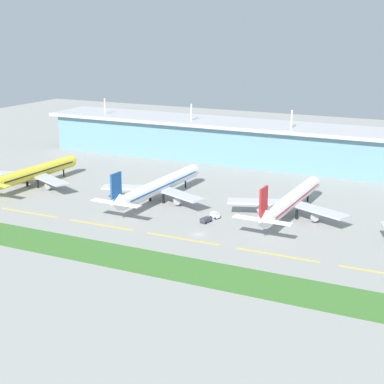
{
  "coord_description": "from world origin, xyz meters",
  "views": [
    {
      "loc": [
        84.12,
        -178.73,
        71.43
      ],
      "look_at": [
        -15.45,
        26.38,
        7.0
      ],
      "focal_mm": 55.42,
      "sensor_mm": 36.0,
      "label": 1
    }
  ],
  "objects_px": {
    "pushback_tug": "(206,220)",
    "airliner_near_middle": "(158,186)",
    "airliner_far_middle": "(290,201)",
    "baggage_cart": "(215,215)",
    "airliner_nearest": "(34,173)"
  },
  "relations": [
    {
      "from": "baggage_cart",
      "to": "pushback_tug",
      "type": "bearing_deg",
      "value": -99.39
    },
    {
      "from": "airliner_far_middle",
      "to": "baggage_cart",
      "type": "relative_size",
      "value": 16.95
    },
    {
      "from": "pushback_tug",
      "to": "baggage_cart",
      "type": "xyz_separation_m",
      "value": [
        1.01,
        6.1,
        0.16
      ]
    },
    {
      "from": "baggage_cart",
      "to": "airliner_near_middle",
      "type": "bearing_deg",
      "value": 160.75
    },
    {
      "from": "airliner_near_middle",
      "to": "baggage_cart",
      "type": "relative_size",
      "value": 17.49
    },
    {
      "from": "airliner_nearest",
      "to": "airliner_near_middle",
      "type": "xyz_separation_m",
      "value": [
        62.9,
        3.87,
        0.01
      ]
    },
    {
      "from": "airliner_far_middle",
      "to": "pushback_tug",
      "type": "bearing_deg",
      "value": -142.11
    },
    {
      "from": "pushback_tug",
      "to": "baggage_cart",
      "type": "distance_m",
      "value": 6.19
    },
    {
      "from": "pushback_tug",
      "to": "airliner_far_middle",
      "type": "bearing_deg",
      "value": 37.89
    },
    {
      "from": "airliner_near_middle",
      "to": "baggage_cart",
      "type": "bearing_deg",
      "value": -19.25
    },
    {
      "from": "airliner_nearest",
      "to": "airliner_far_middle",
      "type": "height_order",
      "value": "same"
    },
    {
      "from": "pushback_tug",
      "to": "baggage_cart",
      "type": "relative_size",
      "value": 1.2
    },
    {
      "from": "airliner_far_middle",
      "to": "baggage_cart",
      "type": "xyz_separation_m",
      "value": [
        -25.32,
        -14.39,
        -5.19
      ]
    },
    {
      "from": "airliner_nearest",
      "to": "airliner_far_middle",
      "type": "bearing_deg",
      "value": 3.65
    },
    {
      "from": "pushback_tug",
      "to": "airliner_near_middle",
      "type": "bearing_deg",
      "value": 150.42
    }
  ]
}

